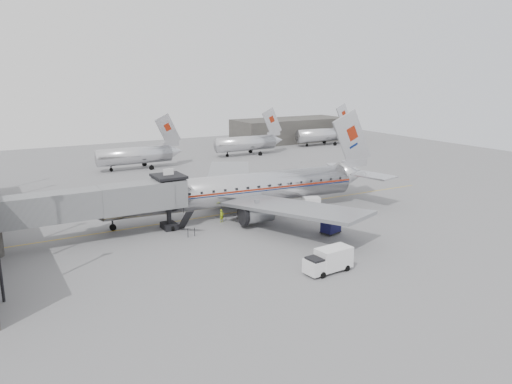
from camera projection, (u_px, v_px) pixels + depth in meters
ground at (253, 225)px, 59.96m from camera, size 160.00×160.00×0.00m
hangar at (290, 130)px, 131.61m from camera, size 30.00×12.00×6.00m
apron_line at (251, 210)px, 66.47m from camera, size 60.00×0.15×0.01m
jet_bridge at (103, 202)px, 54.03m from camera, size 21.00×6.20×7.10m
distant_aircraft_near at (136, 155)px, 93.89m from camera, size 16.39×3.20×10.26m
distant_aircraft_mid at (246, 143)px, 109.82m from camera, size 16.39×3.20×10.26m
distant_aircraft_far at (323, 134)px, 124.78m from camera, size 16.39×3.20×10.26m
airliner at (240, 190)px, 63.81m from camera, size 41.02×37.90×12.97m
service_van at (329, 260)px, 45.63m from camera, size 4.82×2.15×2.21m
baggage_cart_navy at (331, 226)px, 56.55m from camera, size 2.39×2.04×1.62m
baggage_cart_white at (311, 203)px, 66.26m from camera, size 2.70×2.40×1.75m
ramp_worker at (222, 216)px, 60.96m from camera, size 0.67×0.55×1.60m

